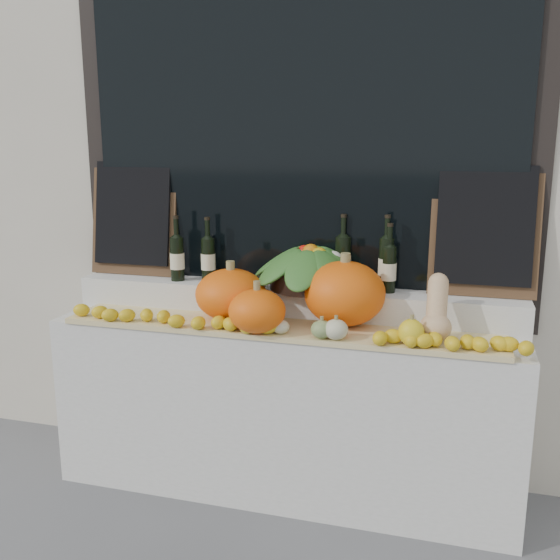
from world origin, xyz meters
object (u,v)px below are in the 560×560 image
Objects in this scene: produce_bowl at (311,266)px; pumpkin_left at (231,294)px; wine_bottle_tall at (343,261)px; butternut_squash at (436,312)px; pumpkin_right at (345,293)px.

pumpkin_left is at bearing -150.18° from produce_bowl.
pumpkin_left is 0.42m from produce_bowl.
pumpkin_left is 0.95× the size of wine_bottle_tall.
pumpkin_left is 0.59m from wine_bottle_tall.
produce_bowl is (-0.63, 0.25, 0.12)m from butternut_squash.
wine_bottle_tall reaches higher than pumpkin_right.
pumpkin_right is at bearing 6.05° from pumpkin_left.
produce_bowl reaches higher than butternut_squash.
wine_bottle_tall is (-0.48, 0.34, 0.14)m from butternut_squash.
wine_bottle_tall is at bearing 29.93° from pumpkin_left.
wine_bottle_tall is at bearing 145.00° from butternut_squash.
butternut_squash is 0.46× the size of produce_bowl.
wine_bottle_tall is at bearing 30.19° from produce_bowl.
butternut_squash is 0.78× the size of wine_bottle_tall.
pumpkin_right is 0.44m from butternut_squash.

